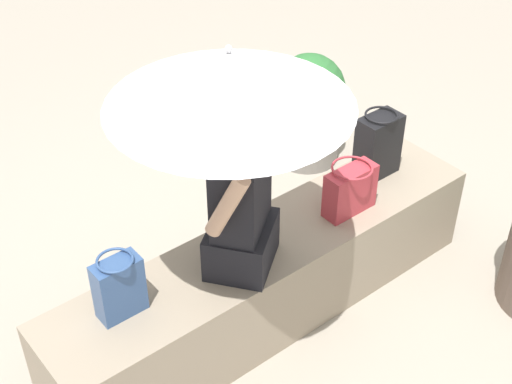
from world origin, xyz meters
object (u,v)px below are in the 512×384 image
(handbag_black, at_px, (119,287))
(shoulder_bag_spare, at_px, (378,145))
(person_seated, at_px, (241,196))
(parasol, at_px, (229,80))
(tote_bag_canvas, at_px, (350,189))
(planter_far, at_px, (308,107))

(handbag_black, distance_m, shoulder_bag_spare, 1.60)
(person_seated, bearing_deg, shoulder_bag_spare, -173.52)
(parasol, xyz_separation_m, tote_bag_canvas, (-0.73, 0.00, -0.85))
(person_seated, distance_m, parasol, 0.60)
(person_seated, bearing_deg, handbag_black, -7.11)
(tote_bag_canvas, relative_size, planter_far, 0.37)
(tote_bag_canvas, bearing_deg, shoulder_bag_spare, -157.17)
(parasol, relative_size, tote_bag_canvas, 4.04)
(person_seated, bearing_deg, tote_bag_canvas, 177.27)
(parasol, height_order, handbag_black, parasol)
(person_seated, relative_size, planter_far, 1.20)
(parasol, height_order, tote_bag_canvas, parasol)
(person_seated, distance_m, shoulder_bag_spare, 1.04)
(parasol, bearing_deg, shoulder_bag_spare, -172.43)
(handbag_black, bearing_deg, person_seated, 172.89)
(tote_bag_canvas, height_order, shoulder_bag_spare, shoulder_bag_spare)
(handbag_black, bearing_deg, tote_bag_canvas, 175.19)
(person_seated, bearing_deg, parasol, 22.91)
(tote_bag_canvas, relative_size, shoulder_bag_spare, 0.76)
(parasol, distance_m, shoulder_bag_spare, 1.35)
(handbag_black, xyz_separation_m, planter_far, (-1.92, -0.92, -0.26))
(planter_far, bearing_deg, person_seated, 36.89)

